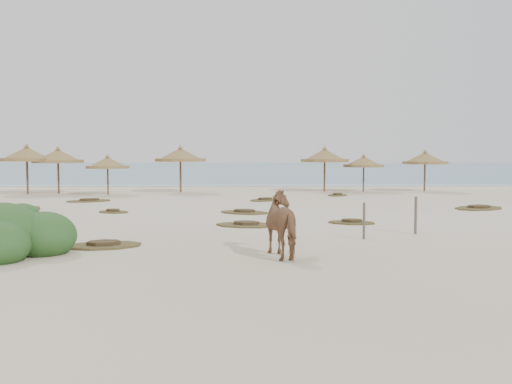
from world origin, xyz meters
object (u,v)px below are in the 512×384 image
palapa_0 (27,155)px  palapa_1 (58,157)px  horse (286,224)px  bush (3,235)px

palapa_0 → palapa_1: size_ratio=1.24×
palapa_1 → horse: bearing=-59.3°
palapa_0 → palapa_1: 1.90m
palapa_0 → horse: bearing=-55.5°
palapa_0 → bush: bearing=-70.3°
palapa_1 → horse: size_ratio=1.84×
palapa_0 → bush: 23.21m
bush → horse: bearing=-1.9°
palapa_0 → horse: (15.11, -22.01, -1.66)m
palapa_1 → bush: (5.93, -22.07, -1.86)m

